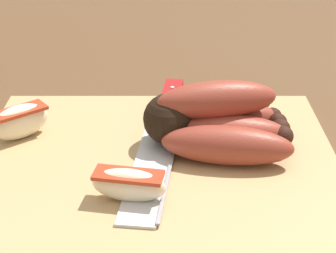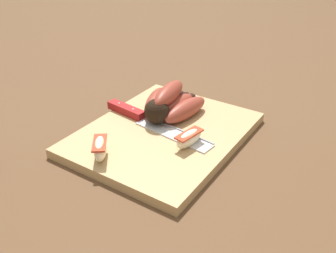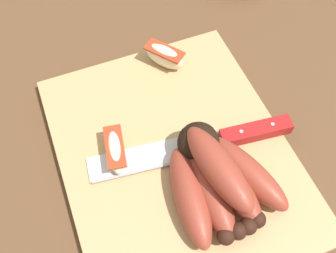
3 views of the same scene
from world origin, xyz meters
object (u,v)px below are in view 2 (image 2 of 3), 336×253
Objects in this scene: apple_wedge_near at (100,148)px; apple_wedge_middle at (189,138)px; chefs_knife at (142,117)px; banana_bunch at (169,104)px.

apple_wedge_near is 0.92× the size of apple_wedge_middle.
apple_wedge_near reaches higher than chefs_knife.
apple_wedge_middle is at bearing -129.87° from banana_bunch.
apple_wedge_near is at bearing 136.89° from apple_wedge_middle.
apple_wedge_middle is (-0.09, -0.10, -0.01)m from banana_bunch.
chefs_knife is at bearing 8.02° from apple_wedge_near.
chefs_knife is 3.97× the size of apple_wedge_middle.
chefs_knife is 4.33× the size of apple_wedge_near.
banana_bunch reaches higher than apple_wedge_near.
banana_bunch reaches higher than chefs_knife.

